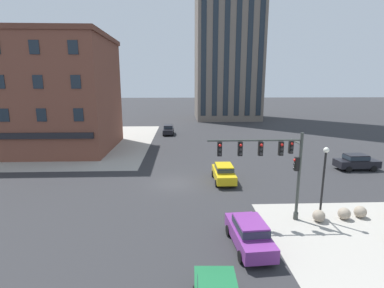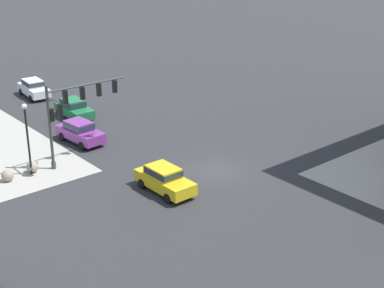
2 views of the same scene
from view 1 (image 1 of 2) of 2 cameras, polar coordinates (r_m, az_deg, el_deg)
ground_plane at (r=26.91m, az=-3.48°, el=-7.78°), size 320.00×320.00×0.00m
sidewalk_far_corner at (r=50.61m, az=-26.26°, el=0.40°), size 32.00×32.00×0.02m
traffic_signal_main at (r=19.62m, az=16.27°, el=-3.16°), size 6.26×2.09×5.99m
bollard_sphere_curb_a at (r=21.51m, az=23.89°, el=-12.92°), size 0.81×0.81×0.81m
bollard_sphere_curb_b at (r=22.59m, az=27.99°, el=-12.10°), size 0.81×0.81×0.81m
bollard_sphere_curb_c at (r=23.40m, az=30.44°, el=-11.54°), size 0.81×0.81×0.81m
street_lamp_corner_near at (r=20.85m, az=24.71°, el=-5.57°), size 0.36×0.36×5.05m
car_main_southbound_near at (r=27.16m, az=6.33°, el=-5.60°), size 1.90×4.41×1.68m
car_main_southbound_far at (r=51.93m, az=-4.71°, el=2.90°), size 1.94×4.42×1.68m
car_cross_eastbound at (r=17.09m, az=11.33°, el=-16.85°), size 2.14×4.52×1.68m
car_cross_westbound at (r=35.34m, az=29.85°, el=-3.01°), size 4.46×2.01×1.68m
storefront_block_near_corner at (r=45.08m, az=-29.02°, el=8.74°), size 21.24×14.48×15.38m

